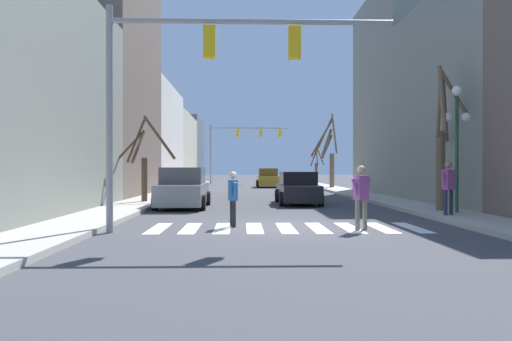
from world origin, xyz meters
name	(u,v)px	position (x,y,z in m)	size (l,w,h in m)	color
ground_plane	(285,227)	(0.00, 0.00, 0.00)	(240.00, 240.00, 0.00)	#424247
sidewalk_left	(76,225)	(-6.01, 0.00, 0.07)	(2.07, 90.00, 0.15)	#ADA89E
sidewalk_right	(490,224)	(6.01, 0.00, 0.07)	(2.07, 90.00, 0.15)	#ADA89E
building_row_left	(135,129)	(-10.04, 26.54, 4.87)	(6.00, 67.70, 13.88)	gray
building_row_right	(470,96)	(10.04, 10.02, 5.30)	(6.00, 28.70, 12.97)	#66564C
crosswalk_stripes	(286,228)	(0.00, -0.30, 0.00)	(7.65, 2.60, 0.01)	white
traffic_signal_near	(196,66)	(-2.46, -1.22, 4.38)	(7.57, 0.28, 5.97)	gray
traffic_signal_far	(239,139)	(-1.56, 40.08, 4.91)	(8.54, 0.28, 6.52)	gray
street_lamp_right_corner	(457,123)	(6.24, 2.80, 3.28)	(0.95, 0.36, 4.42)	#1E4C2D
car_driving_away_lane	(268,178)	(1.06, 30.44, 0.79)	(2.05, 4.44, 1.70)	#A38423
car_parked_right_far	(298,189)	(1.39, 9.20, 0.72)	(1.96, 4.70, 1.53)	black
car_parked_right_mid	(183,189)	(-3.79, 7.13, 0.81)	(2.13, 4.74, 1.73)	gray
pedestrian_crossing_street	(233,194)	(-1.52, 0.07, 0.95)	(0.29, 0.69, 1.60)	black
pedestrian_on_left_sidewalk	(448,183)	(5.57, 1.90, 1.20)	(0.69, 0.49, 1.77)	#282D47
pedestrian_waiting_at_curb	(361,192)	(2.01, -0.83, 1.04)	(0.67, 0.51, 1.76)	#7A705B
street_tree_right_far	(329,154)	(5.90, 26.49, 2.85)	(2.16, 1.86, 6.11)	brown
street_tree_right_near	(316,169)	(5.67, 31.91, 1.68)	(1.32, 1.60, 3.66)	brown
street_tree_right_mid	(443,140)	(6.14, 3.74, 2.72)	(2.23, 3.29, 5.35)	brown
street_tree_left_far	(143,161)	(-5.89, 9.09, 2.03)	(2.96, 1.65, 4.04)	brown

